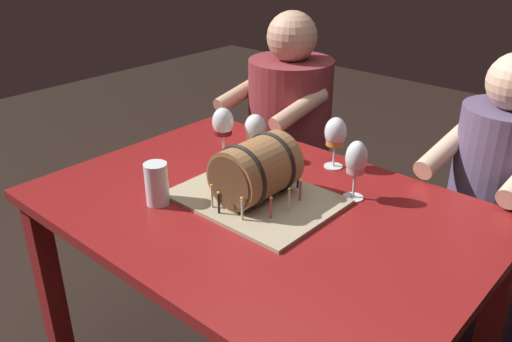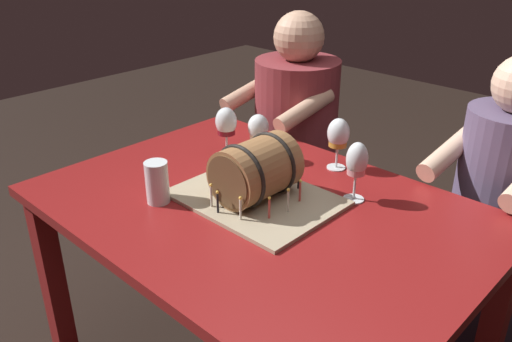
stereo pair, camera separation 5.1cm
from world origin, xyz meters
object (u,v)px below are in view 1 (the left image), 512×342
barrel_cake (256,175)px  person_seated_right (486,224)px  wine_glass_rose (356,161)px  beer_pint (157,186)px  dining_table (260,232)px  wine_glass_red (223,124)px  person_seated_left (289,145)px  wine_glass_white (255,129)px  wine_glass_amber (336,134)px

barrel_cake → person_seated_right: size_ratio=0.43×
wine_glass_rose → beer_pint: (-0.43, -0.43, -0.07)m
dining_table → wine_glass_red: size_ratio=7.04×
dining_table → person_seated_right: (0.46, 0.74, -0.12)m
wine_glass_rose → person_seated_left: person_seated_left is taller
barrel_cake → beer_pint: bearing=-134.4°
wine_glass_white → person_seated_right: (0.70, 0.49, -0.33)m
wine_glass_rose → person_seated_right: bearing=62.0°
wine_glass_rose → person_seated_left: (-0.66, 0.51, -0.29)m
barrel_cake → beer_pint: 0.30m
person_seated_right → barrel_cake: bearing=-124.3°
wine_glass_white → person_seated_right: person_seated_right is taller
person_seated_right → beer_pint: bearing=-126.9°
wine_glass_red → wine_glass_rose: same height
wine_glass_amber → person_seated_left: 0.66m
person_seated_right → wine_glass_red: bearing=-144.5°
barrel_cake → person_seated_left: person_seated_left is taller
wine_glass_red → beer_pint: size_ratio=1.45×
wine_glass_amber → person_seated_left: bearing=143.3°
barrel_cake → person_seated_left: size_ratio=0.41×
person_seated_left → wine_glass_rose: bearing=-37.8°
person_seated_left → person_seated_right: 0.93m
beer_pint → dining_table: bearing=40.2°
dining_table → wine_glass_red: (-0.33, 0.17, 0.23)m
person_seated_right → wine_glass_white: bearing=-145.0°
wine_glass_amber → person_seated_left: size_ratio=0.16×
wine_glass_amber → wine_glass_rose: bearing=-40.8°
wine_glass_amber → wine_glass_rose: (0.18, -0.15, 0.01)m
wine_glass_white → barrel_cake: bearing=-47.9°
person_seated_left → person_seated_right: person_seated_left is taller
wine_glass_amber → wine_glass_white: (-0.25, -0.13, -0.01)m
wine_glass_rose → wine_glass_amber: bearing=139.2°
wine_glass_red → person_seated_right: person_seated_right is taller
wine_glass_red → dining_table: bearing=-27.9°
beer_pint → person_seated_left: bearing=103.4°
beer_pint → person_seated_left: size_ratio=0.11×
dining_table → person_seated_left: (-0.46, 0.74, -0.06)m
barrel_cake → beer_pint: (-0.21, -0.22, -0.03)m
barrel_cake → wine_glass_amber: barrel_cake is taller
wine_glass_white → person_seated_left: (-0.23, 0.49, -0.28)m
barrel_cake → wine_glass_amber: size_ratio=2.64×
person_seated_left → dining_table: bearing=-57.8°
wine_glass_amber → person_seated_right: person_seated_right is taller
wine_glass_red → person_seated_left: bearing=103.8°
barrel_cake → beer_pint: size_ratio=3.64×
wine_glass_rose → person_seated_right: person_seated_right is taller
barrel_cake → wine_glass_red: size_ratio=2.51×
wine_glass_red → beer_pint: (0.09, -0.38, -0.07)m
barrel_cake → dining_table: bearing=-26.7°
barrel_cake → wine_glass_red: (-0.30, 0.16, 0.05)m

